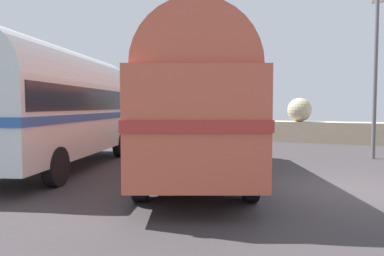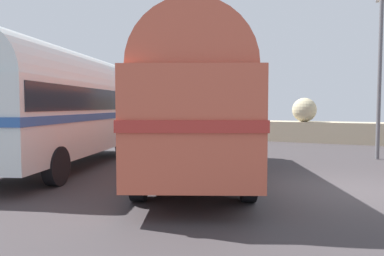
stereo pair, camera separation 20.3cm
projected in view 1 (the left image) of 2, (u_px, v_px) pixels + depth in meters
ground at (355, 191)px, 8.45m from camera, size 32.00×26.00×0.02m
breakwater at (361, 130)px, 19.06m from camera, size 31.36×1.87×2.46m
vintage_coach at (195, 102)px, 9.98m from camera, size 5.73×8.80×3.70m
second_coach at (60, 103)px, 11.44m from camera, size 5.04×8.90×3.70m
lamp_post at (376, 66)px, 13.45m from camera, size 0.44×0.96×6.04m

